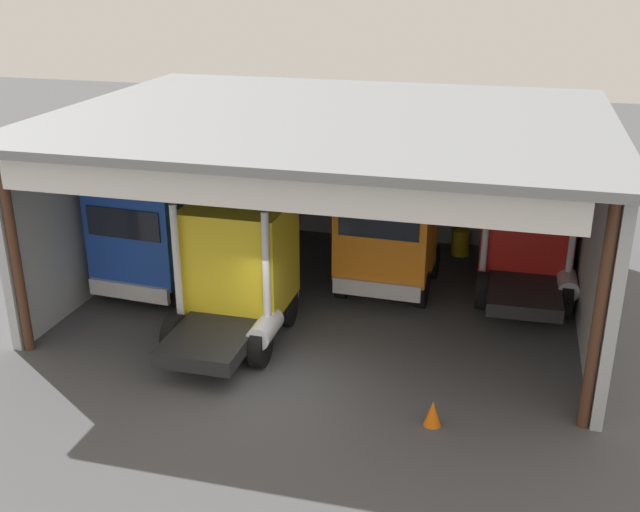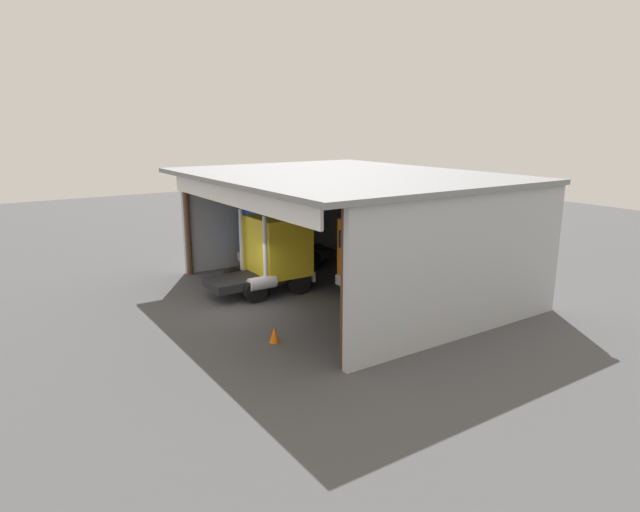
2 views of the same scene
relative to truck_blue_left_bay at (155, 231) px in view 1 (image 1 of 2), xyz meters
name	(u,v)px [view 1 (image 1 of 2)]	position (x,y,z in m)	size (l,w,h in m)	color
ground_plane	(279,387)	(4.94, -4.17, -1.83)	(80.00, 80.00, 0.00)	#4C4C4F
workshop_shed	(341,162)	(4.94, 1.79, 1.87)	(14.08, 11.37, 5.29)	#ADB2B7
truck_blue_left_bay	(155,231)	(0.00, 0.00, 0.00)	(2.76, 4.84, 3.48)	#1E47B7
truck_yellow_center_left_bay	(237,269)	(3.15, -1.87, -0.07)	(2.66, 4.55, 3.66)	yellow
truck_orange_yard_outside	(387,234)	(6.34, 1.58, -0.07)	(2.73, 4.44, 3.68)	orange
truck_red_center_right_bay	(528,233)	(10.15, 2.73, -0.10)	(2.73, 4.76, 3.62)	red
oil_drum	(461,242)	(8.17, 5.10, -1.40)	(0.58, 0.58, 0.85)	gold
tool_cart	(387,242)	(5.89, 4.31, -1.33)	(0.90, 0.60, 1.00)	#1E59A5
traffic_cone	(433,413)	(8.43, -4.77, -1.55)	(0.36, 0.36, 0.56)	orange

